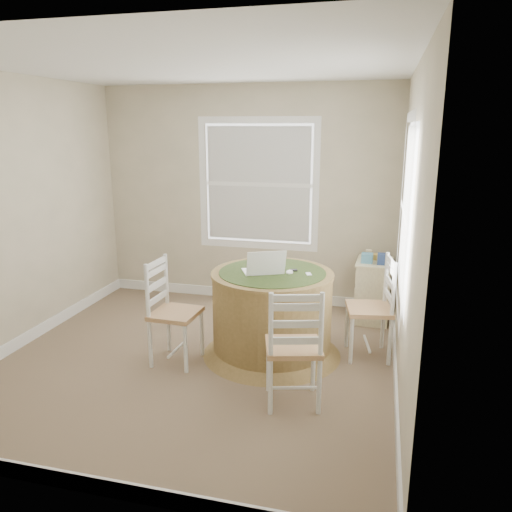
% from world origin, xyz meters
% --- Properties ---
extents(room, '(3.64, 3.64, 2.64)m').
position_xyz_m(room, '(0.17, 0.16, 1.30)').
color(room, '#8B6F58').
rests_on(room, ground).
extents(round_table, '(1.31, 1.31, 0.82)m').
position_xyz_m(round_table, '(0.65, 0.32, 0.44)').
color(round_table, olive).
rests_on(round_table, ground).
extents(chair_left, '(0.42, 0.44, 0.95)m').
position_xyz_m(chair_left, '(-0.17, -0.05, 0.47)').
color(chair_left, white).
rests_on(chair_left, ground).
extents(chair_near, '(0.51, 0.50, 0.95)m').
position_xyz_m(chair_near, '(0.99, -0.49, 0.47)').
color(chair_near, white).
rests_on(chair_near, ground).
extents(chair_right, '(0.47, 0.48, 0.95)m').
position_xyz_m(chair_right, '(1.53, 0.50, 0.47)').
color(chair_right, white).
rests_on(chair_right, ground).
extents(laptop, '(0.46, 0.44, 0.25)m').
position_xyz_m(laptop, '(0.57, 0.28, 0.85)').
color(laptop, white).
rests_on(laptop, round_table).
extents(mouse, '(0.09, 0.12, 0.04)m').
position_xyz_m(mouse, '(0.81, 0.33, 0.82)').
color(mouse, white).
rests_on(mouse, round_table).
extents(phone, '(0.07, 0.10, 0.02)m').
position_xyz_m(phone, '(0.98, 0.33, 0.81)').
color(phone, '#B7BABF').
rests_on(phone, round_table).
extents(keys, '(0.07, 0.07, 0.02)m').
position_xyz_m(keys, '(0.83, 0.40, 0.82)').
color(keys, black).
rests_on(keys, round_table).
extents(corner_chest, '(0.40, 0.53, 0.69)m').
position_xyz_m(corner_chest, '(1.55, 1.45, 0.34)').
color(corner_chest, '#FAF6BB').
rests_on(corner_chest, ground).
extents(tissue_box, '(0.12, 0.12, 0.10)m').
position_xyz_m(tissue_box, '(1.48, 1.37, 0.74)').
color(tissue_box, '#5195BA').
rests_on(tissue_box, corner_chest).
extents(box_yellow, '(0.15, 0.10, 0.06)m').
position_xyz_m(box_yellow, '(1.58, 1.51, 0.72)').
color(box_yellow, gold).
rests_on(box_yellow, corner_chest).
extents(box_blue, '(0.08, 0.08, 0.12)m').
position_xyz_m(box_blue, '(1.61, 1.33, 0.75)').
color(box_blue, '#2F498D').
rests_on(box_blue, corner_chest).
extents(cup_cream, '(0.07, 0.07, 0.09)m').
position_xyz_m(cup_cream, '(1.49, 1.56, 0.73)').
color(cup_cream, beige).
rests_on(cup_cream, corner_chest).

